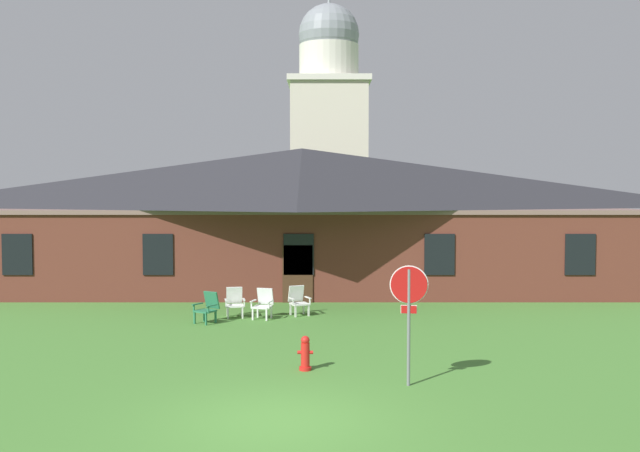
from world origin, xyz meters
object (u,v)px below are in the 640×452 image
Objects in this scene: lawn_chair_left_end at (264,303)px; lawn_chair_near_door at (236,302)px; lawn_chair_middle at (299,300)px; fire_hydrant at (306,354)px; stop_sign at (410,301)px; lawn_chair_by_porch at (209,307)px.

lawn_chair_near_door is at bearing 164.24° from lawn_chair_left_end.
lawn_chair_middle is at bearing 9.95° from lawn_chair_near_door.
stop_sign is at bearing -30.13° from fire_hydrant.
lawn_chair_middle is at bearing 26.47° from lawn_chair_by_porch.
fire_hydrant is (0.38, -7.15, -0.12)m from lawn_chair_middle.
lawn_chair_middle is at bearing 29.86° from lawn_chair_left_end.
lawn_chair_middle is (2.75, 1.37, 0.00)m from lawn_chair_by_porch.
lawn_chair_by_porch and lawn_chair_left_end have the same top height.
fire_hydrant is at bearing 149.87° from stop_sign.
fire_hydrant is at bearing -61.55° from lawn_chair_by_porch.
stop_sign is at bearing -64.82° from lawn_chair_left_end.
lawn_chair_by_porch is (-5.32, 7.05, -1.29)m from stop_sign.
stop_sign reaches higher than lawn_chair_near_door.
lawn_chair_middle is 7.16m from fire_hydrant.
lawn_chair_by_porch is at bearing 118.45° from fire_hydrant.
lawn_chair_left_end is (1.66, 0.74, 0.00)m from lawn_chair_by_porch.
lawn_chair_middle is (1.09, 0.63, 0.00)m from lawn_chair_left_end.
lawn_chair_near_door and lawn_chair_middle have the same top height.
lawn_chair_middle is (-2.57, 8.42, -1.29)m from stop_sign.
fire_hydrant is (2.42, -6.79, -0.12)m from lawn_chair_near_door.
lawn_chair_by_porch is 3.07m from lawn_chair_middle.
lawn_chair_left_end is 1.00× the size of lawn_chair_middle.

